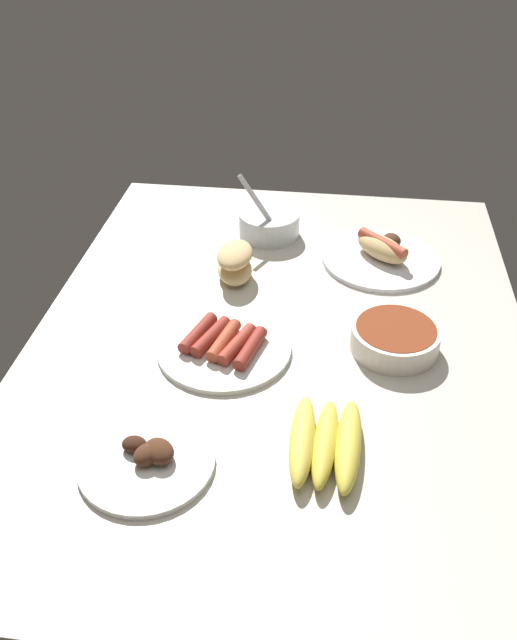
# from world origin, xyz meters

# --- Properties ---
(ground_plane) EXTENTS (1.20, 0.90, 0.03)m
(ground_plane) POSITION_xyz_m (0.00, 0.00, -0.01)
(ground_plane) COLOR beige
(plate_sausages) EXTENTS (0.24, 0.24, 0.03)m
(plate_sausages) POSITION_xyz_m (0.05, -0.09, 0.01)
(plate_sausages) COLOR white
(plate_sausages) RESTS_ON ground_plane
(plate_hotdog_assembled) EXTENTS (0.25, 0.25, 0.06)m
(plate_hotdog_assembled) POSITION_xyz_m (-0.29, 0.19, 0.02)
(plate_hotdog_assembled) COLOR white
(plate_hotdog_assembled) RESTS_ON ground_plane
(banana_bunch) EXTENTS (0.19, 0.11, 0.04)m
(banana_bunch) POSITION_xyz_m (0.27, 0.10, 0.02)
(banana_bunch) COLOR gold
(banana_bunch) RESTS_ON ground_plane
(bowl_coleslaw) EXTENTS (0.14, 0.14, 0.15)m
(bowl_coleslaw) POSITION_xyz_m (-0.37, -0.06, 0.03)
(bowl_coleslaw) COLOR silver
(bowl_coleslaw) RESTS_ON ground_plane
(bowl_chili) EXTENTS (0.16, 0.16, 0.05)m
(bowl_chili) POSITION_xyz_m (0.01, 0.21, 0.03)
(bowl_chili) COLOR white
(bowl_chili) RESTS_ON ground_plane
(bread_stack) EXTENTS (0.12, 0.09, 0.07)m
(bread_stack) POSITION_xyz_m (-0.19, -0.11, 0.04)
(bread_stack) COLOR #E5C689
(bread_stack) RESTS_ON ground_plane
(plate_grilled_meat) EXTENTS (0.20, 0.20, 0.04)m
(plate_grilled_meat) POSITION_xyz_m (0.32, -0.16, 0.01)
(plate_grilled_meat) COLOR white
(plate_grilled_meat) RESTS_ON ground_plane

